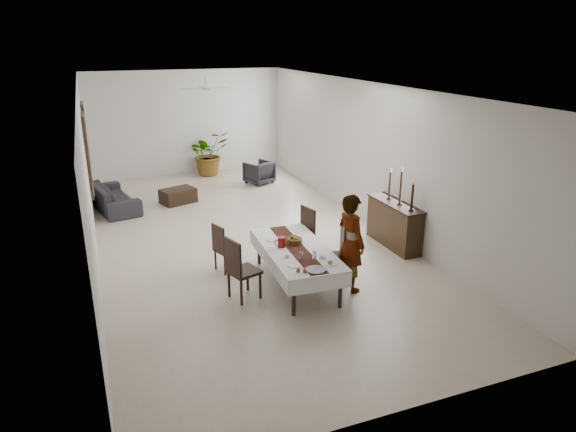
% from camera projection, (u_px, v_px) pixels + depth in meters
% --- Properties ---
extents(floor, '(6.00, 12.00, 0.00)m').
position_uv_depth(floor, '(243.00, 236.00, 11.20)').
color(floor, beige).
rests_on(floor, ground).
extents(ceiling, '(6.00, 12.00, 0.02)m').
position_uv_depth(ceiling, '(238.00, 86.00, 10.15)').
color(ceiling, silver).
rests_on(ceiling, wall_back).
extents(wall_back, '(6.00, 0.02, 3.20)m').
position_uv_depth(wall_back, '(187.00, 123.00, 15.96)').
color(wall_back, silver).
rests_on(wall_back, floor).
extents(wall_front, '(6.00, 0.02, 3.20)m').
position_uv_depth(wall_front, '(401.00, 290.00, 5.39)').
color(wall_front, silver).
rests_on(wall_front, floor).
extents(wall_left, '(0.02, 12.00, 3.20)m').
position_uv_depth(wall_left, '(87.00, 178.00, 9.65)').
color(wall_left, silver).
rests_on(wall_left, floor).
extents(wall_right, '(0.02, 12.00, 3.20)m').
position_uv_depth(wall_right, '(367.00, 154.00, 11.70)').
color(wall_right, silver).
rests_on(wall_right, floor).
extents(dining_table_top, '(1.00, 2.18, 0.04)m').
position_uv_depth(dining_table_top, '(296.00, 250.00, 8.84)').
color(dining_table_top, black).
rests_on(dining_table_top, table_leg_fl).
extents(table_leg_fl, '(0.07, 0.07, 0.62)m').
position_uv_depth(table_leg_fl, '(294.00, 297.00, 7.92)').
color(table_leg_fl, black).
rests_on(table_leg_fl, floor).
extents(table_leg_fr, '(0.07, 0.07, 0.62)m').
position_uv_depth(table_leg_fr, '(340.00, 290.00, 8.16)').
color(table_leg_fr, black).
rests_on(table_leg_fr, floor).
extents(table_leg_bl, '(0.07, 0.07, 0.62)m').
position_uv_depth(table_leg_bl, '(259.00, 249.00, 9.75)').
color(table_leg_bl, black).
rests_on(table_leg_bl, floor).
extents(table_leg_br, '(0.07, 0.07, 0.62)m').
position_uv_depth(table_leg_br, '(298.00, 244.00, 9.98)').
color(table_leg_br, black).
rests_on(table_leg_br, floor).
extents(tablecloth_top, '(1.17, 2.35, 0.01)m').
position_uv_depth(tablecloth_top, '(296.00, 248.00, 8.83)').
color(tablecloth_top, white).
rests_on(tablecloth_top, dining_table_top).
extents(tablecloth_drape_left, '(0.12, 2.30, 0.27)m').
position_uv_depth(tablecloth_drape_left, '(267.00, 259.00, 8.72)').
color(tablecloth_drape_left, white).
rests_on(tablecloth_drape_left, dining_table_top).
extents(tablecloth_drape_right, '(0.12, 2.30, 0.27)m').
position_uv_depth(tablecloth_drape_right, '(324.00, 252.00, 9.03)').
color(tablecloth_drape_right, white).
rests_on(tablecloth_drape_right, dining_table_top).
extents(tablecloth_drape_near, '(1.05, 0.06, 0.27)m').
position_uv_depth(tablecloth_drape_near, '(321.00, 284.00, 7.85)').
color(tablecloth_drape_near, white).
rests_on(tablecloth_drape_near, dining_table_top).
extents(tablecloth_drape_far, '(1.05, 0.06, 0.27)m').
position_uv_depth(tablecloth_drape_far, '(277.00, 233.00, 9.90)').
color(tablecloth_drape_far, white).
rests_on(tablecloth_drape_far, dining_table_top).
extents(table_runner, '(0.42, 2.24, 0.00)m').
position_uv_depth(table_runner, '(296.00, 248.00, 8.83)').
color(table_runner, '#4F2016').
rests_on(table_runner, tablecloth_top).
extents(red_pitcher, '(0.14, 0.14, 0.18)m').
position_uv_depth(red_pitcher, '(281.00, 242.00, 8.85)').
color(red_pitcher, maroon).
rests_on(red_pitcher, tablecloth_top).
extents(pitcher_handle, '(0.11, 0.02, 0.11)m').
position_uv_depth(pitcher_handle, '(277.00, 243.00, 8.83)').
color(pitcher_handle, maroon).
rests_on(pitcher_handle, red_pitcher).
extents(wine_glass_near, '(0.06, 0.06, 0.15)m').
position_uv_depth(wine_glass_near, '(314.00, 256.00, 8.32)').
color(wine_glass_near, white).
rests_on(wine_glass_near, tablecloth_top).
extents(wine_glass_mid, '(0.06, 0.06, 0.15)m').
position_uv_depth(wine_glass_mid, '(301.00, 256.00, 8.34)').
color(wine_glass_mid, silver).
rests_on(wine_glass_mid, tablecloth_top).
extents(teacup_right, '(0.08, 0.08, 0.05)m').
position_uv_depth(teacup_right, '(322.00, 257.00, 8.42)').
color(teacup_right, white).
rests_on(teacup_right, saucer_right).
extents(saucer_right, '(0.13, 0.13, 0.01)m').
position_uv_depth(saucer_right, '(322.00, 258.00, 8.43)').
color(saucer_right, white).
rests_on(saucer_right, tablecloth_top).
extents(teacup_left, '(0.08, 0.08, 0.05)m').
position_uv_depth(teacup_left, '(287.00, 256.00, 8.46)').
color(teacup_left, silver).
rests_on(teacup_left, saucer_left).
extents(saucer_left, '(0.13, 0.13, 0.01)m').
position_uv_depth(saucer_left, '(287.00, 257.00, 8.47)').
color(saucer_left, silver).
rests_on(saucer_left, tablecloth_top).
extents(plate_near_right, '(0.21, 0.21, 0.01)m').
position_uv_depth(plate_near_right, '(330.00, 264.00, 8.20)').
color(plate_near_right, white).
rests_on(plate_near_right, tablecloth_top).
extents(bread_near_right, '(0.08, 0.08, 0.08)m').
position_uv_depth(bread_near_right, '(330.00, 263.00, 8.19)').
color(bread_near_right, tan).
rests_on(bread_near_right, plate_near_right).
extents(plate_near_left, '(0.21, 0.21, 0.01)m').
position_uv_depth(plate_near_left, '(294.00, 265.00, 8.15)').
color(plate_near_left, white).
rests_on(plate_near_left, tablecloth_top).
extents(plate_far_left, '(0.21, 0.21, 0.01)m').
position_uv_depth(plate_far_left, '(272.00, 240.00, 9.18)').
color(plate_far_left, silver).
rests_on(plate_far_left, tablecloth_top).
extents(serving_tray, '(0.32, 0.32, 0.02)m').
position_uv_depth(serving_tray, '(316.00, 270.00, 7.99)').
color(serving_tray, '#414146').
rests_on(serving_tray, tablecloth_top).
extents(jam_jar_a, '(0.06, 0.06, 0.07)m').
position_uv_depth(jam_jar_a, '(305.00, 271.00, 7.90)').
color(jam_jar_a, brown).
rests_on(jam_jar_a, tablecloth_top).
extents(jam_jar_b, '(0.06, 0.06, 0.07)m').
position_uv_depth(jam_jar_b, '(298.00, 270.00, 7.92)').
color(jam_jar_b, brown).
rests_on(jam_jar_b, tablecloth_top).
extents(fruit_basket, '(0.27, 0.27, 0.09)m').
position_uv_depth(fruit_basket, '(294.00, 241.00, 9.03)').
color(fruit_basket, brown).
rests_on(fruit_basket, tablecloth_top).
extents(fruit_red, '(0.08, 0.08, 0.08)m').
position_uv_depth(fruit_red, '(296.00, 237.00, 9.03)').
color(fruit_red, maroon).
rests_on(fruit_red, fruit_basket).
extents(fruit_green, '(0.07, 0.07, 0.07)m').
position_uv_depth(fruit_green, '(292.00, 237.00, 9.02)').
color(fruit_green, '#5A7A24').
rests_on(fruit_green, fruit_basket).
extents(fruit_yellow, '(0.07, 0.07, 0.07)m').
position_uv_depth(fruit_yellow, '(295.00, 238.00, 8.97)').
color(fruit_yellow, gold).
rests_on(fruit_yellow, fruit_basket).
extents(chair_right_near_seat, '(0.60, 0.60, 0.05)m').
position_uv_depth(chair_right_near_seat, '(330.00, 258.00, 8.91)').
color(chair_right_near_seat, black).
rests_on(chair_right_near_seat, chair_right_near_leg_fl).
extents(chair_right_near_leg_fl, '(0.06, 0.06, 0.47)m').
position_uv_depth(chair_right_near_leg_fl, '(342.00, 276.00, 8.82)').
color(chair_right_near_leg_fl, black).
rests_on(chair_right_near_leg_fl, floor).
extents(chair_right_near_leg_fr, '(0.06, 0.06, 0.47)m').
position_uv_depth(chair_right_near_leg_fr, '(339.00, 266.00, 9.18)').
color(chair_right_near_leg_fr, black).
rests_on(chair_right_near_leg_fr, floor).
extents(chair_right_near_leg_bl, '(0.06, 0.06, 0.47)m').
position_uv_depth(chair_right_near_leg_bl, '(320.00, 276.00, 8.80)').
color(chair_right_near_leg_bl, black).
rests_on(chair_right_near_leg_bl, floor).
extents(chair_right_near_leg_br, '(0.06, 0.06, 0.47)m').
position_uv_depth(chair_right_near_leg_br, '(318.00, 267.00, 9.17)').
color(chair_right_near_leg_br, black).
rests_on(chair_right_near_leg_br, floor).
extents(chair_right_near_back, '(0.19, 0.46, 0.60)m').
position_uv_depth(chair_right_near_back, '(343.00, 240.00, 8.81)').
color(chair_right_near_back, black).
rests_on(chair_right_near_back, chair_right_near_seat).
extents(chair_right_far_seat, '(0.54, 0.54, 0.05)m').
position_uv_depth(chair_right_far_seat, '(299.00, 239.00, 9.80)').
color(chair_right_far_seat, black).
rests_on(chair_right_far_seat, chair_right_far_leg_fl).
extents(chair_right_far_leg_fl, '(0.05, 0.05, 0.44)m').
position_uv_depth(chair_right_far_leg_fl, '(312.00, 252.00, 9.84)').
color(chair_right_far_leg_fl, black).
rests_on(chair_right_far_leg_fl, floor).
extents(chair_right_far_leg_fr, '(0.05, 0.05, 0.44)m').
position_uv_depth(chair_right_far_leg_fr, '(301.00, 246.00, 10.13)').
color(chair_right_far_leg_fr, black).
rests_on(chair_right_far_leg_fr, floor).
extents(chair_right_far_leg_bl, '(0.05, 0.05, 0.44)m').
position_uv_depth(chair_right_far_leg_bl, '(297.00, 256.00, 9.64)').
color(chair_right_far_leg_bl, black).
rests_on(chair_right_far_leg_bl, floor).
extents(chair_right_far_leg_br, '(0.05, 0.05, 0.44)m').
position_uv_depth(chair_right_far_leg_br, '(286.00, 250.00, 9.93)').
color(chair_right_far_leg_br, black).
rests_on(chair_right_far_leg_br, floor).
extents(chair_right_far_back, '(0.14, 0.45, 0.57)m').
position_uv_depth(chair_right_far_back, '(308.00, 222.00, 9.81)').
color(chair_right_far_back, black).
rests_on(chair_right_far_back, chair_right_far_seat).
extents(chair_left_near_seat, '(0.57, 0.57, 0.05)m').
position_uv_depth(chair_left_near_seat, '(244.00, 271.00, 8.42)').
color(chair_left_near_seat, black).
rests_on(chair_left_near_seat, chair_left_near_leg_fl).
extents(chair_left_near_leg_fl, '(0.06, 0.06, 0.45)m').
position_uv_depth(chair_left_near_leg_fl, '(229.00, 284.00, 8.53)').
color(chair_left_near_leg_fl, black).
rests_on(chair_left_near_leg_fl, floor).
extents(chair_left_near_leg_fr, '(0.06, 0.06, 0.45)m').
position_uv_depth(chair_left_near_leg_fr, '(241.00, 293.00, 8.25)').
color(chair_left_near_leg_fr, black).
rests_on(chair_left_near_leg_fr, floor).
extents(chair_left_near_leg_bl, '(0.06, 0.06, 0.45)m').
position_uv_depth(chair_left_near_leg_bl, '(248.00, 278.00, 8.75)').
color(chair_left_near_leg_bl, black).
rests_on(chair_left_near_leg_bl, floor).
extents(chair_left_near_leg_br, '(0.06, 0.06, 0.45)m').
position_uv_depth(chair_left_near_leg_br, '(260.00, 286.00, 8.47)').
color(chair_left_near_leg_br, black).
rests_on(chair_left_near_leg_br, floor).
extents(chair_left_near_back, '(0.17, 0.45, 0.58)m').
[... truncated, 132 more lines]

